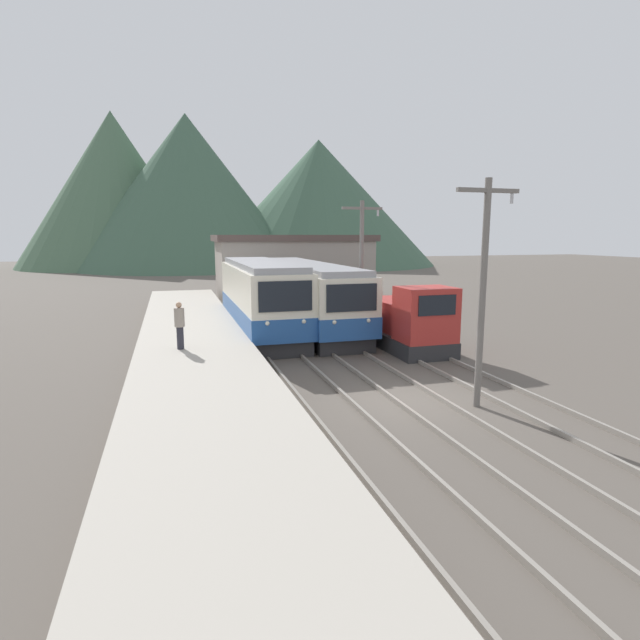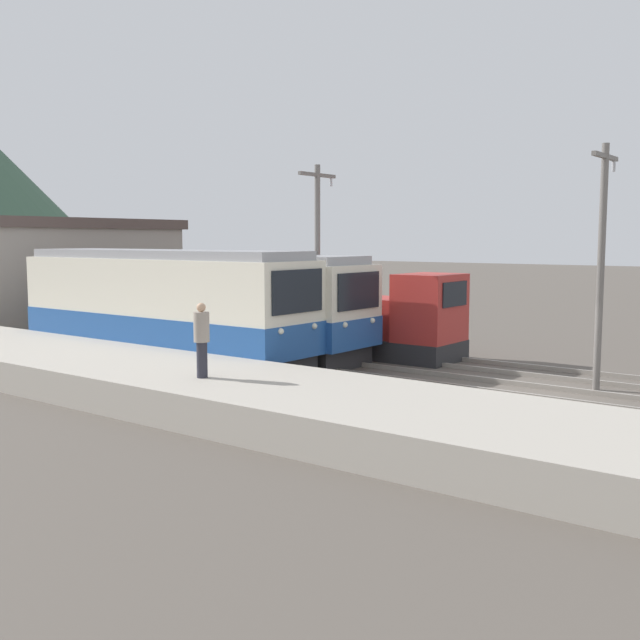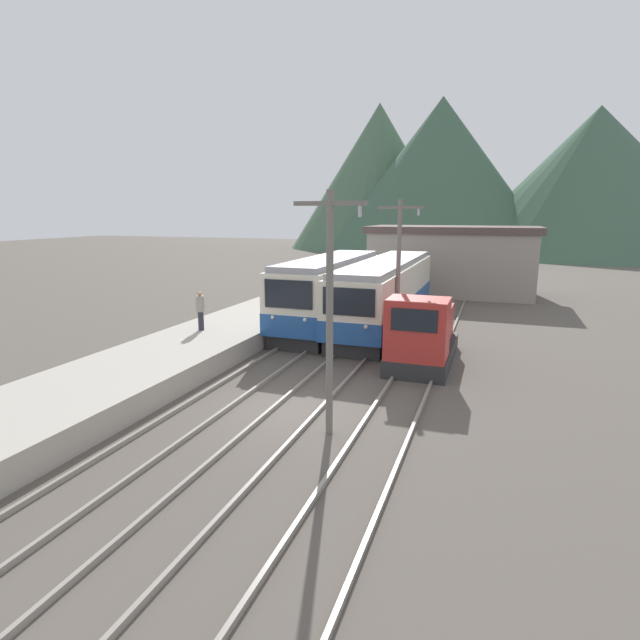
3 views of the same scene
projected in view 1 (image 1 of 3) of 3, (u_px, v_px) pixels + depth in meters
The scene contains 13 objects.
ground_plane at pixel (409, 400), 15.79m from camera, with size 200.00×200.00×0.00m, color #564F47.
platform_left at pixel (207, 406), 13.96m from camera, with size 4.50×54.00×0.86m, color #ADA599.
track_left at pixel (331, 405), 15.05m from camera, with size 1.54×60.00×0.14m.
track_center at pixel (414, 397), 15.84m from camera, with size 1.54×60.00×0.14m.
track_right at pixel (495, 389), 16.68m from camera, with size 1.54×60.00×0.14m.
commuter_train_left at pixel (261, 301), 25.91m from camera, with size 2.84×11.65×3.82m.
commuter_train_center at pixel (306, 297), 28.11m from camera, with size 2.84×15.03×3.63m.
shunting_locomotive at pixel (408, 323), 22.68m from camera, with size 2.40×5.75×3.00m.
catenary_mast_near at pixel (483, 286), 14.57m from camera, with size 2.00×0.20×6.74m.
catenary_mast_mid at pixel (362, 266), 23.78m from camera, with size 2.00×0.20×6.74m.
person_on_platform at pixel (180, 324), 18.85m from camera, with size 0.38×0.38×1.81m.
station_building at pixel (293, 267), 40.64m from camera, with size 12.60×6.30×5.18m.
mountain_backdrop at pixel (223, 196), 83.61m from camera, with size 69.75×40.89×24.89m.
Camera 1 is at (-7.03, -13.71, 5.13)m, focal length 28.00 mm.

